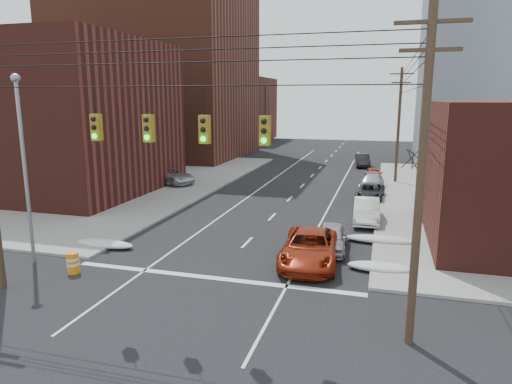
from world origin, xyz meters
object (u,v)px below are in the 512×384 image
Objects in this scene: parked_car_c at (370,192)px; parked_car_f at (362,160)px; parked_car_a at (331,238)px; lot_car_a at (108,185)px; lot_car_d at (101,176)px; parked_car_d at (372,183)px; red_pickup at (310,248)px; construction_barrel at (73,263)px; lot_car_b at (170,176)px; parked_car_e at (373,174)px; parked_car_b at (366,211)px; lot_car_c at (79,183)px.

parked_car_c is 0.97× the size of parked_car_f.
lot_car_a reaches higher than parked_car_a.
lot_car_d reaches higher than parked_car_c.
parked_car_c is 0.93× the size of parked_car_d.
lot_car_a reaches higher than parked_car_d.
red_pickup is 1.31× the size of parked_car_c.
red_pickup is at bearing -134.03° from lot_car_d.
construction_barrel is (12.31, -20.40, -0.27)m from lot_car_d.
parked_car_f is at bearing -24.32° from lot_car_b.
parked_car_d is 23.19m from lot_car_a.
lot_car_a reaches higher than parked_car_e.
parked_car_b reaches higher than lot_car_c.
construction_barrel is at bearing -139.33° from lot_car_a.
lot_car_a reaches higher than construction_barrel.
parked_car_c is at bearing -65.83° from lot_car_a.
red_pickup is at bearing -102.88° from parked_car_e.
parked_car_f is 0.87× the size of lot_car_b.
parked_car_b is at bearing -86.50° from parked_car_c.
red_pickup is 11.48m from construction_barrel.
red_pickup is 1.11× the size of lot_car_b.
lot_car_c is (-24.97, -12.80, 0.13)m from parked_car_e.
red_pickup reaches higher than parked_car_d.
red_pickup is at bearing -108.68° from lot_car_a.
parked_car_c is 18.61m from lot_car_b.
lot_car_b is at bearing 153.05° from parked_car_b.
lot_car_a is at bearing 152.03° from parked_car_a.
construction_barrel is (-13.01, -20.46, -0.11)m from parked_car_c.
parked_car_b is 1.27× the size of lot_car_d.
red_pickup is 1.33× the size of lot_car_a.
parked_car_b is at bearing 72.93° from parked_car_a.
lot_car_b reaches higher than construction_barrel.
parked_car_c is at bearing -97.38° from parked_car_e.
parked_car_b is 16.13m from parked_car_e.
parked_car_b is 0.98× the size of parked_car_d.
lot_car_b is (3.03, 5.64, 0.00)m from lot_car_a.
parked_car_d is 1.04× the size of parked_car_f.
lot_car_a is 3.42m from lot_car_c.
lot_car_d is at bearing -168.23° from parked_car_d.
parked_car_e is 0.87× the size of lot_car_c.
parked_car_d is (0.00, 3.90, 0.07)m from parked_car_c.
parked_car_a is 22.57m from lot_car_b.
parked_car_f is (0.00, 32.28, 0.05)m from parked_car_a.
red_pickup is 23.60m from lot_car_b.
parked_car_d is at bearing 61.91° from construction_barrel.
lot_car_c is at bearing 148.10° from red_pickup.
parked_car_e is at bearing 87.35° from parked_car_b.
lot_car_b is at bearing 135.59° from parked_car_a.
lot_car_c is 20.40m from construction_barrel.
parked_car_f is 1.05× the size of lot_car_c.
parked_car_e is 32.07m from construction_barrel.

